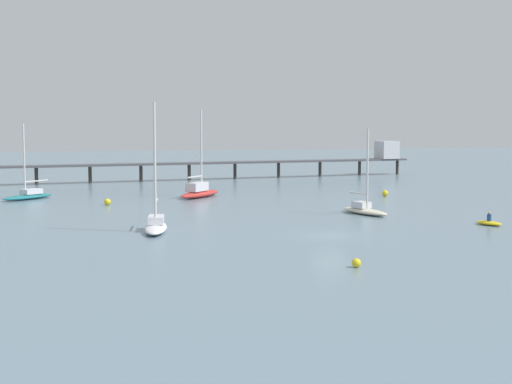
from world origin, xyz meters
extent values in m
plane|color=slate|center=(0.00, 0.00, 0.00)|extent=(400.00, 400.00, 0.00)
cube|color=#4C4C51|center=(0.00, 58.19, 2.61)|extent=(77.00, 11.18, 0.30)
cylinder|color=#38332D|center=(-22.41, 55.75, 1.23)|extent=(0.50, 0.50, 2.46)
cylinder|color=#38332D|center=(-14.94, 56.56, 1.23)|extent=(0.50, 0.50, 2.46)
cylinder|color=#38332D|center=(-7.47, 57.37, 1.23)|extent=(0.50, 0.50, 2.46)
cylinder|color=#38332D|center=(0.00, 58.19, 1.23)|extent=(0.50, 0.50, 2.46)
cylinder|color=#38332D|center=(7.47, 59.00, 1.23)|extent=(0.50, 0.50, 2.46)
cylinder|color=#38332D|center=(14.94, 59.81, 1.23)|extent=(0.50, 0.50, 2.46)
cylinder|color=#38332D|center=(22.41, 60.62, 1.23)|extent=(0.50, 0.50, 2.46)
cylinder|color=#38332D|center=(29.88, 61.44, 1.23)|extent=(0.50, 0.50, 2.46)
cylinder|color=#38332D|center=(37.35, 62.25, 1.23)|extent=(0.50, 0.50, 2.46)
cube|color=silver|center=(35.19, 62.02, 4.26)|extent=(3.49, 3.49, 3.00)
ellipsoid|color=#1E727A|center=(-22.85, 34.37, 0.28)|extent=(6.20, 6.02, 0.56)
cube|color=silver|center=(-22.45, 34.75, 0.85)|extent=(2.56, 2.52, 0.57)
cylinder|color=silver|center=(-23.09, 34.14, 4.54)|extent=(0.20, 0.20, 7.95)
cylinder|color=silver|center=(-21.88, 35.29, 2.00)|extent=(2.53, 2.41, 0.16)
ellipsoid|color=white|center=(-12.29, 5.60, 0.30)|extent=(2.87, 6.84, 0.59)
cube|color=silver|center=(-12.19, 6.12, 0.88)|extent=(1.62, 2.67, 0.57)
cylinder|color=silver|center=(-12.35, 5.27, 5.31)|extent=(0.20, 0.20, 9.44)
cylinder|color=silver|center=(-12.08, 6.71, 2.29)|extent=(0.69, 2.90, 0.16)
ellipsoid|color=beige|center=(8.04, 11.39, 0.27)|extent=(3.10, 6.36, 0.55)
cube|color=silver|center=(7.92, 11.87, 0.84)|extent=(1.52, 1.89, 0.59)
cylinder|color=silver|center=(8.12, 11.09, 4.27)|extent=(0.19, 0.19, 7.44)
cylinder|color=silver|center=(7.81, 12.33, 1.89)|extent=(0.78, 2.50, 0.15)
ellipsoid|color=red|center=(-3.65, 31.43, 0.39)|extent=(6.69, 7.20, 0.78)
cube|color=silver|center=(-4.07, 30.96, 1.28)|extent=(3.00, 3.14, 1.00)
cylinder|color=silver|center=(-3.39, 31.73, 5.46)|extent=(0.21, 0.21, 9.36)
cylinder|color=silver|center=(-4.42, 30.57, 2.46)|extent=(2.18, 2.43, 0.17)
ellipsoid|color=yellow|center=(14.88, 1.74, 0.17)|extent=(1.77, 2.67, 0.35)
cylinder|color=navy|center=(14.88, 1.74, 0.62)|extent=(0.45, 0.45, 0.55)
sphere|color=tan|center=(14.88, 1.74, 1.02)|extent=(0.24, 0.24, 0.24)
sphere|color=yellow|center=(17.62, 26.69, 0.37)|extent=(0.73, 0.73, 0.73)
sphere|color=yellow|center=(-14.59, 25.83, 0.35)|extent=(0.70, 0.70, 0.70)
sphere|color=yellow|center=(-3.04, -11.76, 0.27)|extent=(0.54, 0.54, 0.54)
camera|label=1|loc=(-19.62, -49.04, 8.08)|focal=49.65mm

